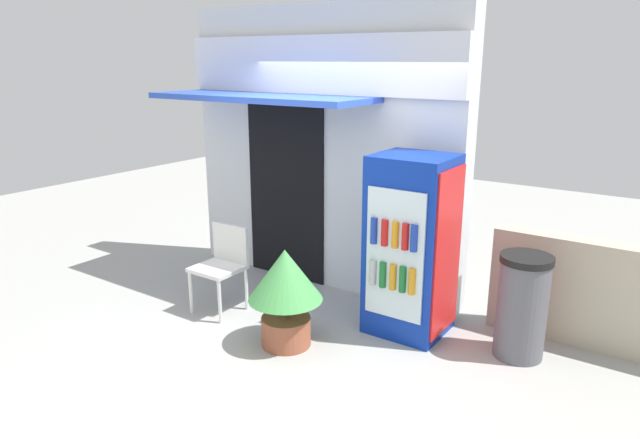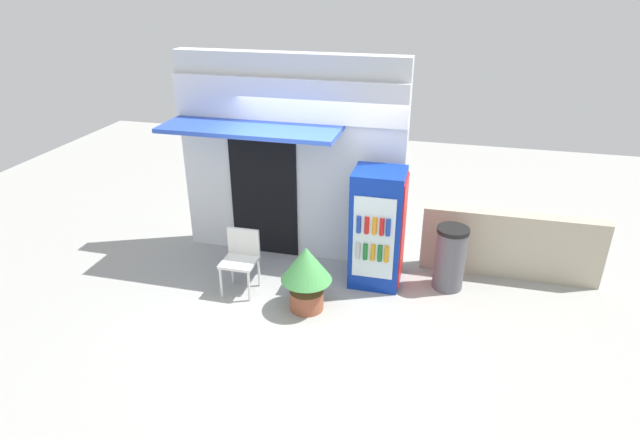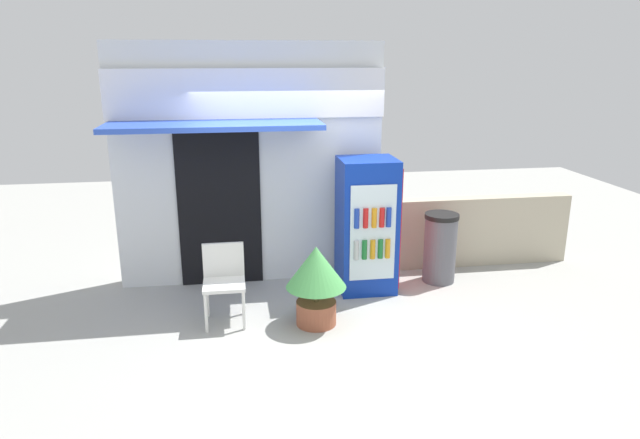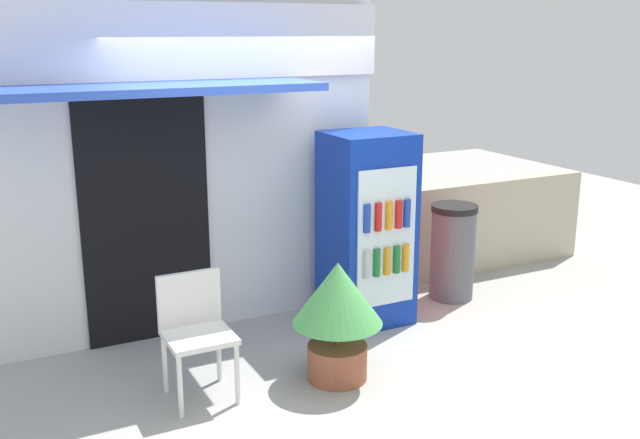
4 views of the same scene
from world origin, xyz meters
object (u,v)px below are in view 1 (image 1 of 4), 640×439
(plastic_chair, at_px, (223,261))
(trash_bin, at_px, (522,306))
(potted_plant_near_shop, at_px, (285,287))
(drink_cooler, at_px, (411,246))

(plastic_chair, height_order, trash_bin, trash_bin)
(trash_bin, bearing_deg, potted_plant_near_shop, -151.04)
(drink_cooler, distance_m, trash_bin, 1.10)
(trash_bin, bearing_deg, plastic_chair, -165.21)
(drink_cooler, distance_m, potted_plant_near_shop, 1.23)
(drink_cooler, relative_size, plastic_chair, 1.92)
(drink_cooler, height_order, potted_plant_near_shop, drink_cooler)
(plastic_chair, xyz_separation_m, potted_plant_near_shop, (1.01, -0.26, 0.04))
(potted_plant_near_shop, bearing_deg, plastic_chair, 165.70)
(drink_cooler, relative_size, trash_bin, 1.83)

